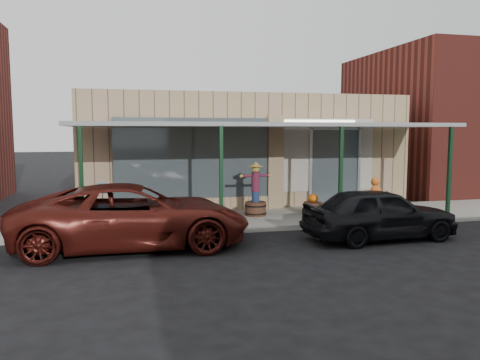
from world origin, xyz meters
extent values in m
plane|color=black|center=(0.00, 0.00, 0.00)|extent=(120.00, 120.00, 0.00)
cube|color=gray|center=(0.00, 3.60, 0.07)|extent=(40.00, 3.20, 0.15)
cube|color=#A07D62|center=(0.00, 8.20, 2.10)|extent=(12.00, 6.00, 4.20)
cube|color=#414C50|center=(-2.20, 5.05, 1.90)|extent=(5.20, 0.06, 2.80)
cube|color=#414C50|center=(3.00, 5.18, 1.50)|extent=(1.80, 0.06, 2.80)
cube|color=#A07D62|center=(0.70, 5.10, 1.70)|extent=(0.55, 0.30, 3.40)
cube|color=#A07D62|center=(-2.20, 5.10, 0.35)|extent=(5.20, 0.30, 0.50)
cube|color=#A39D90|center=(0.00, 5.17, 2.00)|extent=(9.00, 0.02, 2.60)
cube|color=white|center=(0.00, 5.14, 3.20)|extent=(7.50, 0.03, 0.10)
cube|color=gray|center=(0.00, 3.60, 3.05)|extent=(12.00, 3.00, 0.12)
cube|color=black|center=(-5.50, 2.15, 1.55)|extent=(0.10, 0.10, 2.95)
cube|color=black|center=(-1.80, 2.15, 1.55)|extent=(0.10, 0.10, 2.95)
cube|color=black|center=(1.80, 2.15, 1.55)|extent=(0.10, 0.10, 2.95)
cube|color=black|center=(5.50, 2.15, 1.55)|extent=(0.10, 0.10, 2.95)
cylinder|color=#502E20|center=(-0.36, 3.77, 0.37)|extent=(0.71, 0.71, 0.45)
cylinder|color=navy|center=(-0.36, 3.77, 0.76)|extent=(0.26, 0.26, 0.33)
cylinder|color=maroon|center=(-0.36, 3.77, 1.24)|extent=(0.28, 0.28, 0.61)
sphere|color=gold|center=(-0.36, 3.77, 1.66)|extent=(0.25, 0.25, 0.25)
cone|color=gold|center=(-0.36, 3.77, 1.81)|extent=(0.40, 0.40, 0.16)
cylinder|color=#502E20|center=(1.50, 3.50, 0.35)|extent=(0.80, 0.80, 0.41)
ellipsoid|color=orange|center=(1.50, 3.50, 0.69)|extent=(0.33, 0.33, 0.27)
cylinder|color=#4C471E|center=(1.50, 3.50, 0.85)|extent=(0.04, 0.04, 0.06)
cylinder|color=gray|center=(-5.00, 2.40, 0.67)|extent=(0.04, 0.04, 1.04)
cube|color=#175CAF|center=(-5.00, 2.40, 1.33)|extent=(0.27, 0.03, 0.27)
imported|color=black|center=(2.11, 0.42, 0.69)|extent=(4.16, 1.86, 1.39)
ellipsoid|color=#CD6624|center=(2.47, 1.28, 1.13)|extent=(0.33, 0.28, 0.43)
sphere|color=#CD6624|center=(2.47, 1.32, 1.43)|extent=(0.24, 0.24, 0.24)
cylinder|color=#166526|center=(2.47, 1.28, 1.30)|extent=(0.16, 0.16, 0.02)
imported|color=#4B140F|center=(-4.21, 1.04, 0.79)|extent=(5.66, 2.62, 1.57)
camera|label=1|loc=(-4.28, -10.55, 2.84)|focal=35.00mm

